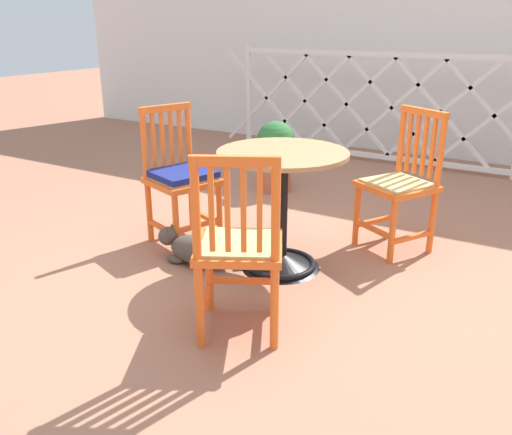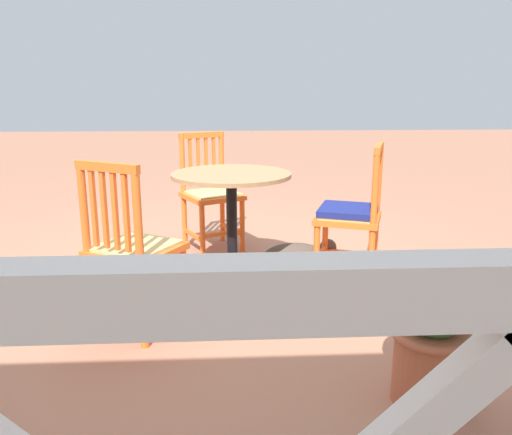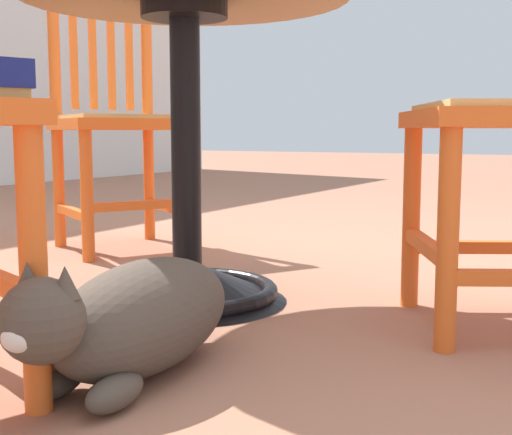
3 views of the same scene
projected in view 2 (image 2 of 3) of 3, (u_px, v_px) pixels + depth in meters
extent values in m
plane|color=#A36B51|center=(215.00, 271.00, 3.56)|extent=(24.00, 24.00, 0.00)
cone|color=black|center=(232.00, 274.00, 3.36)|extent=(0.48, 0.48, 0.10)
torus|color=black|center=(233.00, 278.00, 3.37)|extent=(0.44, 0.44, 0.04)
cylinder|color=black|center=(232.00, 227.00, 3.28)|extent=(0.07, 0.07, 0.66)
cylinder|color=black|center=(231.00, 180.00, 3.20)|extent=(0.20, 0.20, 0.04)
cylinder|color=#9E754C|center=(231.00, 175.00, 3.20)|extent=(0.76, 0.76, 0.02)
cylinder|color=orange|center=(135.00, 272.00, 2.91)|extent=(0.04, 0.04, 0.45)
cylinder|color=orange|center=(184.00, 282.00, 2.76)|extent=(0.04, 0.04, 0.45)
cylinder|color=orange|center=(87.00, 250.00, 2.56)|extent=(0.04, 0.04, 0.91)
cylinder|color=orange|center=(140.00, 260.00, 2.41)|extent=(0.04, 0.04, 0.91)
cube|color=orange|center=(115.00, 296.00, 2.78)|extent=(0.20, 0.31, 0.03)
cube|color=orange|center=(165.00, 308.00, 2.63)|extent=(0.20, 0.31, 0.03)
cube|color=orange|center=(159.00, 286.00, 2.85)|extent=(0.31, 0.20, 0.03)
cube|color=orange|center=(136.00, 250.00, 2.63)|extent=(0.55, 0.55, 0.04)
cube|color=tan|center=(136.00, 246.00, 2.63)|extent=(0.48, 0.48, 0.02)
cube|color=orange|center=(94.00, 208.00, 2.47)|extent=(0.03, 0.03, 0.39)
cube|color=orange|center=(104.00, 210.00, 2.44)|extent=(0.03, 0.03, 0.39)
cube|color=orange|center=(115.00, 211.00, 2.41)|extent=(0.03, 0.03, 0.39)
cube|color=orange|center=(126.00, 213.00, 2.38)|extent=(0.03, 0.03, 0.39)
cube|color=orange|center=(106.00, 167.00, 2.37)|extent=(0.34, 0.22, 0.04)
cylinder|color=orange|center=(316.00, 254.00, 3.22)|extent=(0.04, 0.04, 0.45)
cylinder|color=orange|center=(325.00, 239.00, 3.54)|extent=(0.04, 0.04, 0.45)
cylinder|color=orange|center=(373.00, 223.00, 3.07)|extent=(0.04, 0.04, 0.91)
cylinder|color=orange|center=(377.00, 210.00, 3.38)|extent=(0.04, 0.04, 0.91)
cube|color=orange|center=(343.00, 269.00, 3.19)|extent=(0.33, 0.14, 0.03)
cube|color=orange|center=(349.00, 253.00, 3.51)|extent=(0.33, 0.14, 0.03)
cube|color=orange|center=(321.00, 254.00, 3.39)|extent=(0.14, 0.33, 0.03)
cube|color=orange|center=(348.00, 218.00, 3.28)|extent=(0.51, 0.51, 0.04)
cube|color=tan|center=(348.00, 215.00, 3.27)|extent=(0.45, 0.45, 0.02)
cube|color=orange|center=(376.00, 185.00, 3.08)|extent=(0.03, 0.03, 0.39)
cube|color=orange|center=(377.00, 183.00, 3.14)|extent=(0.03, 0.03, 0.39)
cube|color=orange|center=(378.00, 181.00, 3.20)|extent=(0.03, 0.03, 0.39)
cube|color=orange|center=(378.00, 179.00, 3.27)|extent=(0.03, 0.03, 0.39)
cube|color=orange|center=(379.00, 148.00, 3.12)|extent=(0.16, 0.37, 0.04)
cube|color=navy|center=(348.00, 210.00, 3.27)|extent=(0.46, 0.46, 0.04)
cylinder|color=orange|center=(242.00, 224.00, 3.94)|extent=(0.04, 0.04, 0.45)
cylinder|color=orange|center=(202.00, 230.00, 3.77)|extent=(0.04, 0.04, 0.45)
cylinder|color=orange|center=(222.00, 187.00, 4.16)|extent=(0.04, 0.04, 0.91)
cylinder|color=orange|center=(183.00, 192.00, 4.00)|extent=(0.04, 0.04, 0.91)
cube|color=orange|center=(232.00, 229.00, 4.10)|extent=(0.18, 0.31, 0.03)
cube|color=orange|center=(193.00, 235.00, 3.93)|extent=(0.18, 0.31, 0.03)
cube|color=orange|center=(223.00, 234.00, 3.87)|extent=(0.31, 0.18, 0.03)
cube|color=orange|center=(212.00, 196.00, 3.94)|extent=(0.54, 0.54, 0.04)
cube|color=tan|center=(212.00, 193.00, 3.94)|extent=(0.47, 0.47, 0.02)
cube|color=orange|center=(214.00, 161.00, 4.08)|extent=(0.03, 0.03, 0.39)
cube|color=orange|center=(206.00, 161.00, 4.04)|extent=(0.03, 0.03, 0.39)
cube|color=orange|center=(198.00, 162.00, 4.01)|extent=(0.03, 0.03, 0.39)
cube|color=orange|center=(190.00, 163.00, 3.97)|extent=(0.03, 0.03, 0.39)
cube|color=orange|center=(202.00, 135.00, 3.97)|extent=(0.35, 0.20, 0.04)
ellipsoid|color=#4C4238|center=(293.00, 256.00, 3.58)|extent=(0.45, 0.23, 0.19)
ellipsoid|color=silver|center=(307.00, 257.00, 3.60)|extent=(0.19, 0.16, 0.14)
sphere|color=#4C4238|center=(328.00, 247.00, 3.60)|extent=(0.12, 0.12, 0.12)
ellipsoid|color=silver|center=(334.00, 249.00, 3.61)|extent=(0.05, 0.06, 0.04)
cone|color=#4C4238|center=(325.00, 239.00, 3.62)|extent=(0.04, 0.04, 0.04)
cone|color=#4C4238|center=(328.00, 241.00, 3.56)|extent=(0.04, 0.04, 0.04)
ellipsoid|color=#4C4238|center=(314.00, 261.00, 3.68)|extent=(0.12, 0.07, 0.05)
ellipsoid|color=#4C4238|center=(318.00, 267.00, 3.57)|extent=(0.12, 0.07, 0.05)
cylinder|color=#4C4238|center=(252.00, 273.00, 3.47)|extent=(0.19, 0.17, 0.04)
cylinder|color=#B25B3D|center=(428.00, 366.00, 2.05)|extent=(0.28, 0.28, 0.32)
torus|color=#B25B3D|center=(431.00, 334.00, 2.01)|extent=(0.32, 0.32, 0.04)
sphere|color=#2D6B33|center=(435.00, 297.00, 1.97)|extent=(0.32, 0.32, 0.32)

